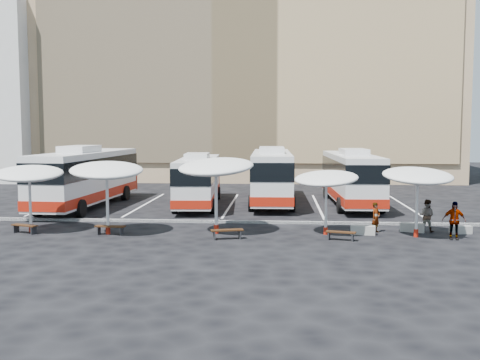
# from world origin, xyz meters

# --- Properties ---
(ground) EXTENTS (120.00, 120.00, 0.00)m
(ground) POSITION_xyz_m (0.00, 0.00, 0.00)
(ground) COLOR black
(ground) RESTS_ON ground
(sandstone_building) EXTENTS (42.00, 18.25, 29.60)m
(sandstone_building) POSITION_xyz_m (0.00, 31.87, 12.63)
(sandstone_building) COLOR tan
(sandstone_building) RESTS_ON ground
(curb_divider) EXTENTS (34.00, 0.25, 0.15)m
(curb_divider) POSITION_xyz_m (0.00, 0.50, 0.07)
(curb_divider) COLOR black
(curb_divider) RESTS_ON ground
(bay_lines) EXTENTS (24.15, 12.00, 0.01)m
(bay_lines) POSITION_xyz_m (0.00, 8.00, 0.01)
(bay_lines) COLOR white
(bay_lines) RESTS_ON ground
(bus_0) EXTENTS (3.59, 13.29, 4.18)m
(bus_0) POSITION_xyz_m (-9.56, 6.25, 2.13)
(bus_0) COLOR silver
(bus_0) RESTS_ON ground
(bus_1) EXTENTS (3.21, 11.61, 3.64)m
(bus_1) POSITION_xyz_m (-2.20, 7.65, 1.86)
(bus_1) COLOR silver
(bus_1) RESTS_ON ground
(bus_2) EXTENTS (3.17, 12.75, 4.03)m
(bus_2) POSITION_xyz_m (2.80, 9.28, 2.06)
(bus_2) COLOR silver
(bus_2) RESTS_ON ground
(bus_3) EXTENTS (3.20, 12.47, 3.93)m
(bus_3) POSITION_xyz_m (8.30, 8.69, 2.01)
(bus_3) COLOR silver
(bus_3) RESTS_ON ground
(sunshade_0) EXTENTS (4.29, 4.31, 3.53)m
(sunshade_0) POSITION_xyz_m (-9.29, -2.99, 3.00)
(sunshade_0) COLOR silver
(sunshade_0) RESTS_ON ground
(sunshade_1) EXTENTS (4.51, 4.55, 3.78)m
(sunshade_1) POSITION_xyz_m (-5.19, -3.27, 3.21)
(sunshade_1) COLOR silver
(sunshade_1) RESTS_ON ground
(sunshade_2) EXTENTS (4.77, 4.80, 3.96)m
(sunshade_2) POSITION_xyz_m (0.20, -2.68, 3.36)
(sunshade_2) COLOR silver
(sunshade_2) RESTS_ON ground
(sunshade_3) EXTENTS (4.17, 4.19, 3.30)m
(sunshade_3) POSITION_xyz_m (5.69, -2.58, 2.81)
(sunshade_3) COLOR silver
(sunshade_3) RESTS_ON ground
(sunshade_4) EXTENTS (3.81, 3.84, 3.52)m
(sunshade_4) POSITION_xyz_m (10.05, -2.91, 2.99)
(sunshade_4) COLOR silver
(sunshade_4) RESTS_ON ground
(wood_bench_0) EXTENTS (1.49, 0.84, 0.44)m
(wood_bench_0) POSITION_xyz_m (-9.46, -3.35, 0.34)
(wood_bench_0) COLOR black
(wood_bench_0) RESTS_ON ground
(wood_bench_1) EXTENTS (1.52, 0.51, 0.46)m
(wood_bench_1) POSITION_xyz_m (-5.03, -3.42, 0.35)
(wood_bench_1) COLOR black
(wood_bench_1) RESTS_ON ground
(wood_bench_2) EXTENTS (1.60, 0.80, 0.47)m
(wood_bench_2) POSITION_xyz_m (0.89, -4.12, 0.36)
(wood_bench_2) COLOR black
(wood_bench_2) RESTS_ON ground
(wood_bench_3) EXTENTS (1.45, 0.74, 0.43)m
(wood_bench_3) POSITION_xyz_m (6.29, -4.03, 0.33)
(wood_bench_3) COLOR black
(wood_bench_3) RESTS_ON ground
(conc_bench_0) EXTENTS (1.25, 0.60, 0.45)m
(conc_bench_0) POSITION_xyz_m (7.55, -2.44, 0.22)
(conc_bench_0) COLOR gray
(conc_bench_0) RESTS_ON ground
(conc_bench_1) EXTENTS (1.27, 0.74, 0.45)m
(conc_bench_1) POSITION_xyz_m (10.18, -1.52, 0.23)
(conc_bench_1) COLOR gray
(conc_bench_1) RESTS_ON ground
(conc_bench_2) EXTENTS (1.10, 0.48, 0.40)m
(conc_bench_2) POSITION_xyz_m (12.51, -1.86, 0.20)
(conc_bench_2) COLOR gray
(conc_bench_2) RESTS_ON ground
(passenger_0) EXTENTS (0.66, 0.66, 1.54)m
(passenger_0) POSITION_xyz_m (8.28, -1.84, 0.77)
(passenger_0) COLOR black
(passenger_0) RESTS_ON ground
(passenger_1) EXTENTS (1.01, 0.94, 1.67)m
(passenger_1) POSITION_xyz_m (10.93, -1.45, 0.84)
(passenger_1) COLOR black
(passenger_1) RESTS_ON ground
(passenger_2) EXTENTS (1.13, 0.59, 1.84)m
(passenger_2) POSITION_xyz_m (11.69, -3.40, 0.92)
(passenger_2) COLOR black
(passenger_2) RESTS_ON ground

